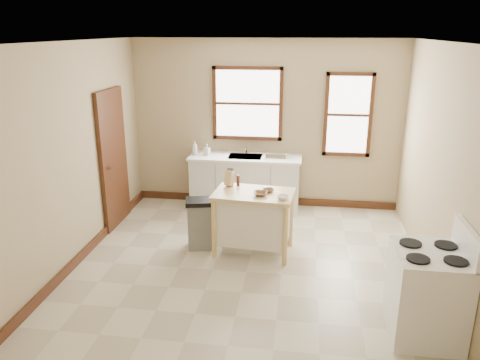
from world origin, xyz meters
name	(u,v)px	position (x,y,z in m)	size (l,w,h in m)	color
floor	(247,272)	(0.00, 0.00, 0.00)	(5.00, 5.00, 0.00)	beige
ceiling	(248,42)	(0.00, 0.00, 2.80)	(5.00, 5.00, 0.00)	white
wall_back	(265,125)	(0.00, 2.50, 1.40)	(4.50, 0.04, 2.80)	tan
wall_left	(67,159)	(-2.25, 0.00, 1.40)	(0.04, 5.00, 2.80)	tan
wall_right	(448,174)	(2.25, 0.00, 1.40)	(0.04, 5.00, 2.80)	tan
window_main	(247,104)	(-0.30, 2.48, 1.75)	(1.17, 0.06, 1.22)	#3E2311
window_side	(348,115)	(1.35, 2.48, 1.60)	(0.77, 0.06, 1.37)	#3E2311
door_left	(113,159)	(-2.21, 1.30, 1.05)	(0.06, 0.90, 2.10)	#3E2311
baseboard_back	(264,200)	(0.00, 2.47, 0.06)	(4.50, 0.04, 0.12)	#3E2311
baseboard_left	(81,257)	(-2.22, 0.00, 0.06)	(0.04, 5.00, 0.12)	#3E2311
sink_counter	(245,183)	(-0.30, 2.20, 0.46)	(1.86, 0.62, 0.92)	beige
faucet	(247,147)	(-0.30, 2.38, 1.03)	(0.03, 0.03, 0.22)	silver
soap_bottle_a	(195,148)	(-1.15, 2.19, 1.04)	(0.09, 0.09, 0.24)	#B2B2B2
soap_bottle_b	(207,150)	(-0.94, 2.20, 1.01)	(0.08, 0.09, 0.19)	#B2B2B2
dish_rack	(276,155)	(0.22, 2.19, 0.97)	(0.36, 0.27, 0.09)	silver
kitchen_island	(253,222)	(0.02, 0.60, 0.43)	(1.05, 0.67, 0.86)	#EDC48B
knife_block	(229,179)	(-0.35, 0.83, 0.96)	(0.10, 0.10, 0.20)	tan
pepper_grinder	(238,180)	(-0.23, 0.86, 0.93)	(0.04, 0.04, 0.15)	#482013
bowl_a	(260,194)	(0.11, 0.50, 0.88)	(0.19, 0.19, 0.05)	brown
bowl_b	(268,190)	(0.21, 0.66, 0.88)	(0.15, 0.15, 0.04)	brown
bowl_c	(283,198)	(0.41, 0.40, 0.88)	(0.15, 0.15, 0.05)	white
trash_bin	(200,224)	(-0.74, 0.62, 0.36)	(0.37, 0.31, 0.71)	slate
gas_stove	(428,282)	(1.91, -1.00, 0.59)	(0.73, 0.74, 1.17)	white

